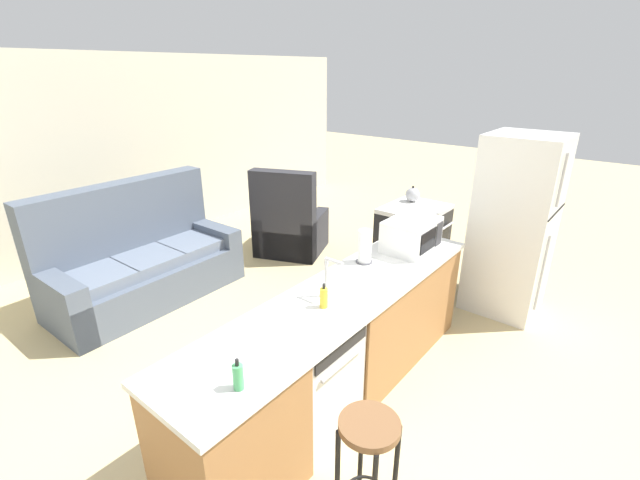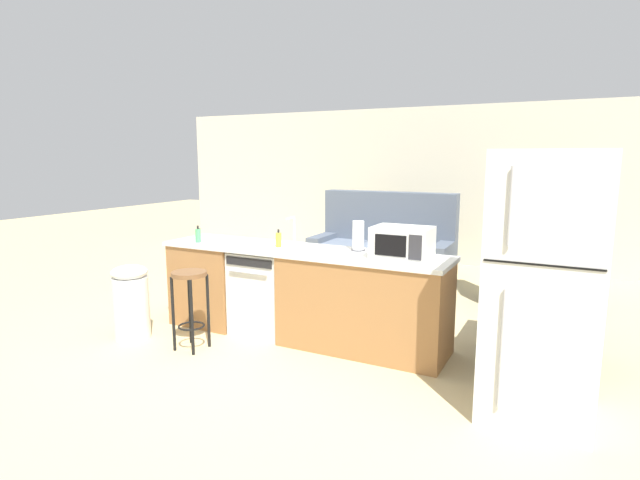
% 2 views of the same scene
% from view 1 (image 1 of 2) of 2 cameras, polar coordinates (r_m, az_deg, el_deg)
% --- Properties ---
extents(ground_plane, '(24.00, 24.00, 0.00)m').
position_cam_1_polar(ground_plane, '(3.52, 1.08, -20.96)').
color(ground_plane, tan).
extents(wall_back, '(10.00, 0.06, 2.60)m').
position_cam_1_polar(wall_back, '(6.32, -28.94, 9.26)').
color(wall_back, beige).
rests_on(wall_back, ground_plane).
extents(kitchen_counter, '(2.94, 0.66, 0.90)m').
position_cam_1_polar(kitchen_counter, '(3.41, 3.68, -13.59)').
color(kitchen_counter, '#9E6B3D').
rests_on(kitchen_counter, ground_plane).
extents(dishwasher, '(0.58, 0.61, 0.84)m').
position_cam_1_polar(dishwasher, '(3.10, -1.83, -17.70)').
color(dishwasher, silver).
rests_on(dishwasher, ground_plane).
extents(stove_range, '(0.76, 0.68, 0.90)m').
position_cam_1_polar(stove_range, '(5.25, 12.20, -0.31)').
color(stove_range, black).
rests_on(stove_range, ground_plane).
extents(refrigerator, '(0.72, 0.73, 1.83)m').
position_cam_1_polar(refrigerator, '(4.75, 24.44, 1.73)').
color(refrigerator, silver).
rests_on(refrigerator, ground_plane).
extents(microwave, '(0.50, 0.37, 0.28)m').
position_cam_1_polar(microwave, '(3.84, 12.10, 0.72)').
color(microwave, white).
rests_on(microwave, kitchen_counter).
extents(sink_faucet, '(0.07, 0.18, 0.30)m').
position_cam_1_polar(sink_faucet, '(2.98, 1.03, -5.34)').
color(sink_faucet, silver).
rests_on(sink_faucet, kitchen_counter).
extents(paper_towel_roll, '(0.14, 0.14, 0.28)m').
position_cam_1_polar(paper_towel_roll, '(3.52, 5.98, -0.92)').
color(paper_towel_roll, '#4C4C51').
rests_on(paper_towel_roll, kitchen_counter).
extents(soap_bottle, '(0.06, 0.06, 0.18)m').
position_cam_1_polar(soap_bottle, '(2.88, 0.50, -7.68)').
color(soap_bottle, yellow).
rests_on(soap_bottle, kitchen_counter).
extents(dish_soap_bottle, '(0.06, 0.06, 0.18)m').
position_cam_1_polar(dish_soap_bottle, '(2.27, -10.85, -17.44)').
color(dish_soap_bottle, '#4CB266').
rests_on(dish_soap_bottle, kitchen_counter).
extents(kettle, '(0.21, 0.17, 0.19)m').
position_cam_1_polar(kettle, '(5.28, 12.24, 5.94)').
color(kettle, '#B2B2B7').
rests_on(kettle, stove_range).
extents(bar_stool, '(0.32, 0.32, 0.74)m').
position_cam_1_polar(bar_stool, '(2.50, 6.41, -26.37)').
color(bar_stool, brown).
rests_on(bar_stool, ground_plane).
extents(couch, '(2.02, 0.95, 1.27)m').
position_cam_1_polar(couch, '(5.13, -22.82, -2.86)').
color(couch, '#515B6B').
rests_on(couch, ground_plane).
extents(armchair, '(1.06, 1.09, 1.20)m').
position_cam_1_polar(armchair, '(5.86, -4.14, 1.43)').
color(armchair, '#2D2D33').
rests_on(armchair, ground_plane).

